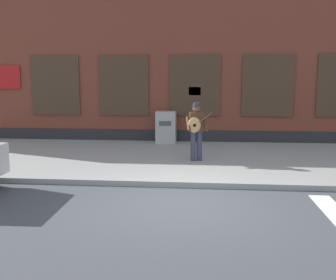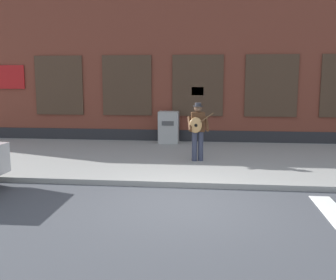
% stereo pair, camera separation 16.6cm
% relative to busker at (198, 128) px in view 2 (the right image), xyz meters
% --- Properties ---
extents(ground_plane, '(160.00, 160.00, 0.00)m').
position_rel_busker_xyz_m(ground_plane, '(-0.14, -3.55, -1.07)').
color(ground_plane, '#424449').
extents(sidewalk, '(28.00, 5.98, 0.13)m').
position_rel_busker_xyz_m(sidewalk, '(-0.14, 0.59, -1.01)').
color(sidewalk, gray).
rests_on(sidewalk, ground).
extents(building_backdrop, '(28.00, 4.06, 6.90)m').
position_rel_busker_xyz_m(building_backdrop, '(-0.14, 5.57, 2.37)').
color(building_backdrop, brown).
rests_on(building_backdrop, ground).
extents(busker, '(0.75, 0.59, 1.66)m').
position_rel_busker_xyz_m(busker, '(0.00, 0.00, 0.00)').
color(busker, '#33384C').
rests_on(busker, sidewalk).
extents(utility_box, '(0.72, 0.60, 1.15)m').
position_rel_busker_xyz_m(utility_box, '(-1.17, 3.12, -0.37)').
color(utility_box, '#ADADA8').
rests_on(utility_box, sidewalk).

